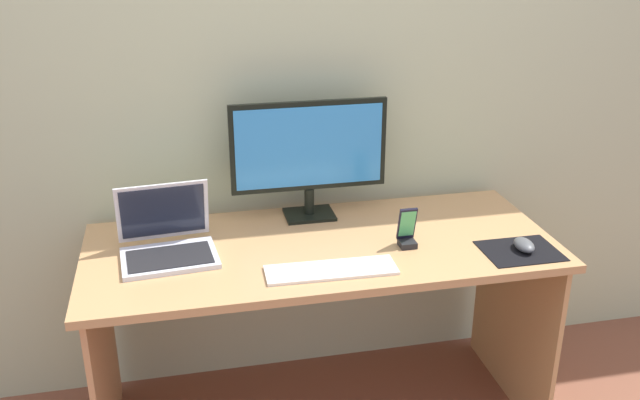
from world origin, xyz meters
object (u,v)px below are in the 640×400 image
Objects in this scene: laptop at (167,242)px; mouse at (524,245)px; monitor at (309,153)px; keyboard_external at (331,270)px; phone_in_dock at (407,233)px.

laptop is 1.17m from mouse.
mouse is (1.15, -0.22, -0.03)m from laptop.
monitor is 5.64× the size of mouse.
monitor is 1.74× the size of laptop.
monitor reaches higher than laptop.
monitor reaches higher than keyboard_external.
laptop is at bearing -157.78° from monitor.
keyboard_external is (-0.02, -0.44, -0.24)m from monitor.
phone_in_dock is (-0.37, 0.12, 0.03)m from mouse.
keyboard_external is at bearing -24.61° from laptop.
mouse is (0.66, 0.01, 0.02)m from keyboard_external.
keyboard_external is 3.00× the size of phone_in_dock.
phone_in_dock is at bearing 166.61° from mouse.
phone_in_dock is (0.79, -0.10, 0.00)m from laptop.
monitor is 4.10× the size of phone_in_dock.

